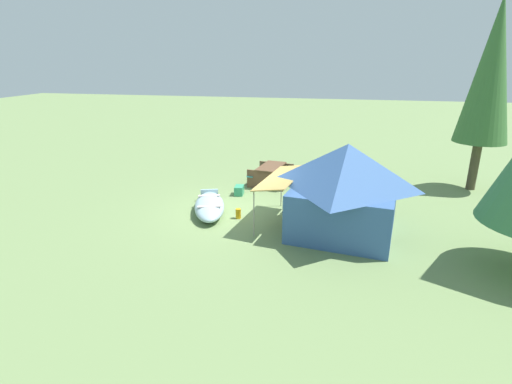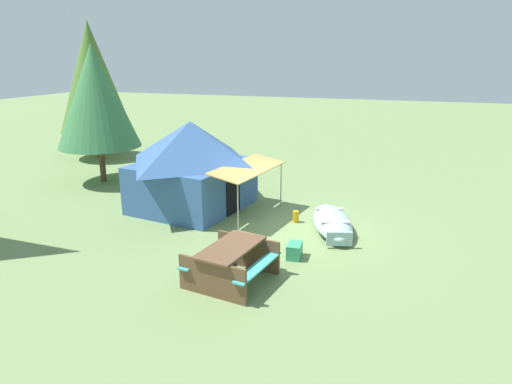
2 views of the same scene
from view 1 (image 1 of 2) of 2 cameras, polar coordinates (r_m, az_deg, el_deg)
name	(u,v)px [view 1 (image 1 of 2)]	position (r m, az deg, el deg)	size (l,w,h in m)	color
ground_plane	(238,212)	(13.83, -2.61, -2.82)	(80.00, 80.00, 0.00)	#6D8751
beached_rowboat	(209,206)	(13.75, -6.65, -1.97)	(2.88, 1.80, 0.47)	#96B3BF
canvas_cabin_tent	(345,187)	(12.18, 12.59, 0.73)	(3.90, 4.49, 2.70)	#375B96
picnic_table	(271,173)	(16.65, 2.15, 2.75)	(1.89, 1.78, 0.80)	brown
cooler_box	(239,190)	(15.47, -2.41, 0.24)	(0.50, 0.32, 0.35)	#329367
fuel_can	(238,214)	(13.22, -2.55, -3.09)	(0.17, 0.17, 0.33)	orange
pine_tree_back_left	(491,72)	(17.63, 30.48, 14.52)	(1.95, 1.95, 7.23)	#463F2C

